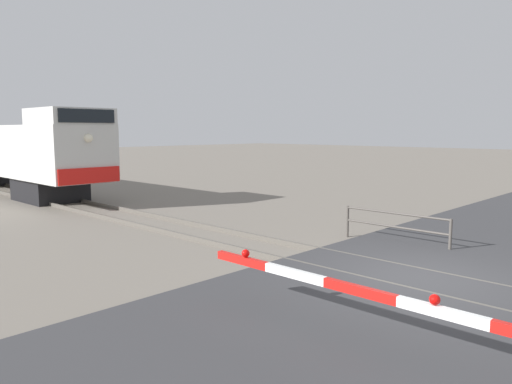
# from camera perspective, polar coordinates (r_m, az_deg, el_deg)

# --- Properties ---
(ground_plane) EXTENTS (160.00, 160.00, 0.00)m
(ground_plane) POSITION_cam_1_polar(r_m,az_deg,el_deg) (10.92, 18.70, -10.27)
(ground_plane) COLOR slate
(rail_track_left) EXTENTS (0.08, 80.00, 0.15)m
(rail_track_left) POSITION_cam_1_polar(r_m,az_deg,el_deg) (10.28, 16.98, -10.86)
(rail_track_left) COLOR #59544C
(rail_track_left) RESTS_ON ground_plane
(rail_track_right) EXTENTS (0.08, 80.00, 0.15)m
(rail_track_right) POSITION_cam_1_polar(r_m,az_deg,el_deg) (11.53, 20.25, -9.02)
(rail_track_right) COLOR #59544C
(rail_track_right) RESTS_ON ground_plane
(road_surface) EXTENTS (36.00, 6.28, 0.15)m
(road_surface) POSITION_cam_1_polar(r_m,az_deg,el_deg) (10.90, 18.71, -9.90)
(road_surface) COLOR #38383A
(road_surface) RESTS_ON ground_plane
(locomotive) EXTENTS (2.77, 17.15, 4.12)m
(locomotive) POSITION_cam_1_polar(r_m,az_deg,el_deg) (28.26, -26.62, 4.22)
(locomotive) COLOR black
(locomotive) RESTS_ON ground_plane
(guard_railing) EXTENTS (0.08, 3.20, 0.95)m
(guard_railing) POSITION_cam_1_polar(r_m,az_deg,el_deg) (14.21, 15.96, -3.52)
(guard_railing) COLOR #4C4742
(guard_railing) RESTS_ON ground_plane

